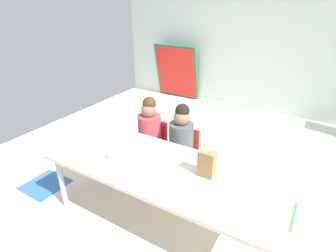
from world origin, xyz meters
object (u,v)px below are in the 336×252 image
folded_activity_table (176,72)px  donut_powdered_on_plate (113,154)px  paper_plate_near_edge (114,157)px  seated_child_near_camera (150,128)px  paper_bag_brown (207,164)px  seated_child_middle_seat (182,137)px  paper_plate_center_table (145,147)px  craft_table (163,171)px

folded_activity_table → donut_powdered_on_plate: size_ratio=8.97×
paper_plate_near_edge → seated_child_near_camera: bearing=98.1°
seated_child_near_camera → donut_powdered_on_plate: 0.73m
folded_activity_table → seated_child_near_camera: bearing=-67.4°
paper_bag_brown → donut_powdered_on_plate: paper_bag_brown is taller
folded_activity_table → paper_bag_brown: size_ratio=4.94×
folded_activity_table → seated_child_middle_seat: bearing=-59.7°
seated_child_middle_seat → folded_activity_table: size_ratio=0.84×
seated_child_near_camera → donut_powdered_on_plate: (0.10, -0.72, 0.07)m
seated_child_near_camera → folded_activity_table: (-1.01, 2.41, -0.02)m
paper_plate_center_table → donut_powdered_on_plate: (-0.14, -0.28, 0.02)m
craft_table → paper_plate_center_table: (-0.31, 0.18, 0.05)m
craft_table → paper_plate_near_edge: size_ratio=11.25×
paper_plate_near_edge → paper_plate_center_table: bearing=63.1°
seated_child_near_camera → paper_plate_center_table: (0.24, -0.44, 0.05)m
craft_table → seated_child_near_camera: (-0.56, 0.62, 0.00)m
donut_powdered_on_plate → paper_plate_center_table: bearing=63.1°
seated_child_near_camera → paper_bag_brown: seated_child_near_camera is taller
seated_child_middle_seat → donut_powdered_on_plate: bearing=-112.7°
craft_table → seated_child_middle_seat: 0.64m
seated_child_middle_seat → folded_activity_table: bearing=120.3°
donut_powdered_on_plate → paper_bag_brown: bearing=11.9°
folded_activity_table → paper_bag_brown: 3.54m
paper_plate_center_table → donut_powdered_on_plate: 0.31m
donut_powdered_on_plate → folded_activity_table: bearing=109.5°
craft_table → paper_plate_center_table: size_ratio=11.25×
paper_bag_brown → paper_plate_near_edge: 0.84m
seated_child_middle_seat → paper_bag_brown: (0.51, -0.55, 0.15)m
paper_bag_brown → paper_plate_center_table: size_ratio=1.22×
paper_plate_near_edge → seated_child_middle_seat: bearing=67.3°
craft_table → paper_plate_center_table: paper_plate_center_table is taller
folded_activity_table → paper_bag_brown: bearing=-57.0°
folded_activity_table → paper_plate_near_edge: bearing=-70.5°
paper_plate_near_edge → paper_plate_center_table: (0.14, 0.28, 0.00)m
paper_plate_center_table → paper_plate_near_edge: bearing=-116.9°
paper_bag_brown → paper_plate_near_edge: (-0.82, -0.17, -0.11)m
paper_plate_center_table → seated_child_middle_seat: bearing=70.0°
seated_child_middle_seat → donut_powdered_on_plate: size_ratio=7.58×
seated_child_near_camera → paper_bag_brown: 1.08m
seated_child_near_camera → seated_child_middle_seat: bearing=0.0°
paper_plate_near_edge → folded_activity_table: bearing=109.5°
paper_plate_center_table → donut_powdered_on_plate: donut_powdered_on_plate is taller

